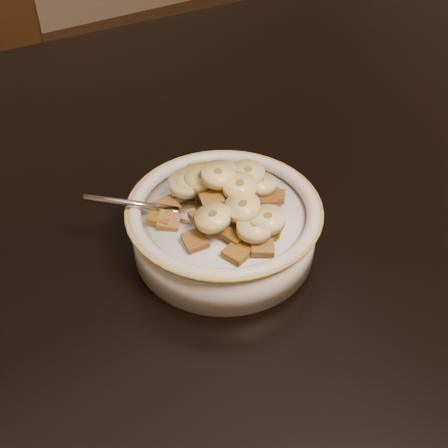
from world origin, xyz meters
TOP-DOWN VIEW (x-y plane):
  - table at (0.00, 0.00)m, footprint 1.44×0.97m
  - cereal_bowl at (0.02, -0.10)m, footprint 0.17×0.17m
  - milk at (0.02, -0.10)m, footprint 0.15×0.15m
  - spoon at (-0.00, -0.08)m, footprint 0.05×0.05m
  - cereal_square_0 at (0.03, -0.04)m, footprint 0.02×0.02m
  - cereal_square_1 at (0.02, -0.12)m, footprint 0.03×0.03m
  - cereal_square_2 at (0.02, -0.07)m, footprint 0.03×0.03m
  - cereal_square_3 at (-0.03, -0.08)m, footprint 0.03×0.03m
  - cereal_square_4 at (0.02, -0.04)m, footprint 0.03×0.03m
  - cereal_square_5 at (0.04, -0.08)m, footprint 0.03×0.03m
  - cereal_square_6 at (0.02, -0.16)m, footprint 0.03×0.03m
  - cereal_square_7 at (0.03, -0.07)m, footprint 0.03×0.03m
  - cereal_square_8 at (0.00, -0.15)m, footprint 0.03×0.03m
  - cereal_square_9 at (0.01, -0.13)m, footprint 0.03×0.03m
  - cereal_square_10 at (-0.02, -0.12)m, footprint 0.02×0.02m
  - cereal_square_11 at (0.00, -0.06)m, footprint 0.03×0.03m
  - cereal_square_12 at (0.07, -0.10)m, footprint 0.03×0.03m
  - cereal_square_13 at (-0.01, -0.11)m, footprint 0.02×0.02m
  - cereal_square_14 at (0.01, -0.11)m, footprint 0.03×0.03m
  - cereal_square_15 at (-0.02, -0.07)m, footprint 0.02×0.02m
  - cereal_square_16 at (0.07, -0.11)m, footprint 0.03×0.03m
  - cereal_square_17 at (0.05, -0.07)m, footprint 0.03×0.03m
  - cereal_square_18 at (0.07, -0.07)m, footprint 0.02×0.02m
  - cereal_square_19 at (0.01, -0.10)m, footprint 0.02×0.02m
  - cereal_square_20 at (0.02, -0.09)m, footprint 0.02×0.02m
  - cereal_square_21 at (0.04, -0.14)m, footprint 0.03×0.03m
  - cereal_square_22 at (-0.04, -0.08)m, footprint 0.03×0.03m
  - cereal_square_23 at (0.00, -0.11)m, footprint 0.03×0.03m
  - cereal_square_24 at (0.06, -0.11)m, footprint 0.03×0.03m
  - cereal_square_25 at (0.07, -0.09)m, footprint 0.03×0.03m
  - cereal_square_26 at (0.03, -0.04)m, footprint 0.03×0.03m
  - cereal_square_27 at (0.04, -0.13)m, footprint 0.03×0.03m
  - cereal_square_28 at (0.01, -0.10)m, footprint 0.03×0.02m
  - banana_slice_0 at (0.06, -0.10)m, footprint 0.04×0.04m
  - banana_slice_1 at (0.03, -0.11)m, footprint 0.04×0.04m
  - banana_slice_2 at (0.04, -0.14)m, footprint 0.04×0.04m
  - banana_slice_3 at (-0.00, -0.06)m, footprint 0.04×0.04m
  - banana_slice_4 at (0.02, -0.15)m, footprint 0.04×0.04m
  - banana_slice_5 at (0.03, -0.08)m, footprint 0.03×0.03m
  - banana_slice_6 at (0.01, -0.07)m, footprint 0.04×0.04m
  - banana_slice_7 at (-0.01, -0.12)m, footprint 0.04×0.04m
  - banana_slice_8 at (0.02, -0.09)m, footprint 0.04×0.04m
  - banana_slice_9 at (0.01, -0.06)m, footprint 0.04×0.04m
  - banana_slice_10 at (0.02, -0.13)m, footprint 0.03×0.03m
  - banana_slice_11 at (0.05, -0.09)m, footprint 0.03×0.04m

SIDE VIEW (x-z plane):
  - table at x=0.00m, z-range 0.71..0.75m
  - cereal_bowl at x=0.02m, z-range 0.75..0.79m
  - milk at x=0.02m, z-range 0.79..0.79m
  - spoon at x=0.00m, z-range 0.79..0.80m
  - cereal_square_4 at x=0.02m, z-range 0.79..0.80m
  - cereal_square_3 at x=-0.03m, z-range 0.79..0.80m
  - cereal_square_22 at x=-0.04m, z-range 0.79..0.80m
  - cereal_square_18 at x=0.07m, z-range 0.79..0.80m
  - cereal_square_8 at x=0.00m, z-range 0.80..0.80m
  - cereal_square_26 at x=0.03m, z-range 0.79..0.80m
  - cereal_square_15 at x=-0.02m, z-range 0.80..0.80m
  - cereal_square_10 at x=-0.02m, z-range 0.79..0.80m
  - cereal_square_25 at x=0.07m, z-range 0.79..0.81m
  - cereal_square_21 at x=0.04m, z-range 0.79..0.80m
  - cereal_square_12 at x=0.07m, z-range 0.80..0.80m
  - cereal_square_11 at x=0.00m, z-range 0.79..0.81m
  - cereal_square_6 at x=0.02m, z-range 0.80..0.81m
  - cereal_square_0 at x=0.03m, z-range 0.80..0.80m
  - cereal_square_16 at x=0.07m, z-range 0.80..0.81m
  - cereal_square_9 at x=0.01m, z-range 0.80..0.81m
  - cereal_square_17 at x=0.05m, z-range 0.80..0.81m
  - cereal_square_27 at x=0.04m, z-range 0.80..0.81m
  - cereal_square_2 at x=0.02m, z-range 0.80..0.81m
  - cereal_square_24 at x=0.06m, z-range 0.80..0.81m
  - cereal_square_1 at x=0.02m, z-range 0.80..0.81m
  - cereal_square_5 at x=0.04m, z-range 0.80..0.81m
  - cereal_square_13 at x=-0.01m, z-range 0.80..0.82m
  - cereal_square_7 at x=0.03m, z-range 0.80..0.82m
  - cereal_square_23 at x=0.00m, z-range 0.81..0.81m
  - banana_slice_3 at x=0.00m, z-range 0.81..0.82m
  - banana_slice_4 at x=0.02m, z-range 0.81..0.82m
  - cereal_square_20 at x=0.02m, z-range 0.81..0.82m
  - cereal_square_14 at x=0.01m, z-range 0.81..0.82m
  - banana_slice_0 at x=0.06m, z-range 0.81..0.82m
  - banana_slice_9 at x=0.01m, z-range 0.81..0.82m
  - cereal_square_19 at x=0.01m, z-range 0.81..0.82m
  - banana_slice_2 at x=0.04m, z-range 0.81..0.82m
  - cereal_square_28 at x=0.01m, z-range 0.81..0.82m
  - banana_slice_6 at x=0.01m, z-range 0.81..0.82m
  - banana_slice_7 at x=-0.01m, z-range 0.81..0.83m
  - banana_slice_10 at x=0.02m, z-range 0.81..0.83m
  - banana_slice_11 at x=0.05m, z-range 0.82..0.83m
  - banana_slice_1 at x=0.03m, z-range 0.82..0.83m
  - banana_slice_5 at x=0.03m, z-range 0.82..0.83m
  - banana_slice_8 at x=0.02m, z-range 0.82..0.84m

